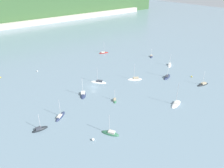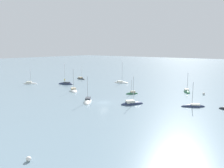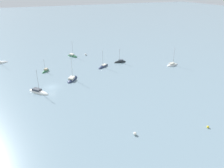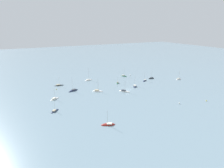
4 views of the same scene
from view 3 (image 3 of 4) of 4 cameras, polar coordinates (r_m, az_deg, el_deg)
The scene contains 11 objects.
ground_plane at distance 76.68m, azimuth -15.49°, elevation -0.84°, with size 600.00×600.00×0.00m, color slate.
sailboat_0 at distance 107.79m, azimuth -10.28°, elevation 7.17°, with size 4.87×6.42×8.39m.
sailboat_3 at distance 92.45m, azimuth -2.28°, elevation 4.56°, with size 6.51×5.51×7.95m.
sailboat_7 at distance 74.33m, azimuth -18.64°, elevation -2.02°, with size 6.81×7.54×8.85m.
sailboat_8 at distance 97.71m, azimuth 15.47°, elevation 4.81°, with size 6.35×3.08×8.57m.
sailboat_10 at distance 97.88m, azimuth 2.12°, elevation 5.74°, with size 5.63×2.05×7.14m.
sailboat_11 at distance 91.30m, azimuth -16.95°, elevation 3.23°, with size 3.94×4.48×5.95m.
sailboat_13 at distance 80.99m, azimuth -10.33°, elevation 1.18°, with size 6.03×7.10×9.22m.
mooring_buoy_0 at distance 58.86m, azimuth 23.77°, elevation -10.22°, with size 0.57×0.57×0.57m.
mooring_buoy_1 at distance 108.30m, azimuth -6.88°, elevation 7.66°, with size 0.90×0.90×0.90m.
mooring_buoy_3 at distance 52.04m, azimuth 6.02°, elevation -12.76°, with size 0.77×0.77×0.77m.
Camera 3 is at (6.83, 69.36, 31.97)m, focal length 35.00 mm.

